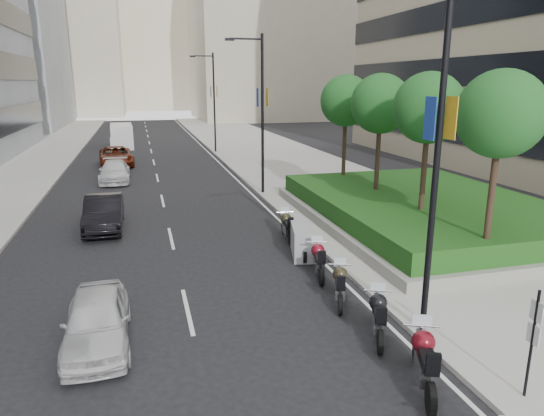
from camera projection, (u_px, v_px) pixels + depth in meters
name	position (u px, v px, depth m)	size (l,w,h in m)	color
ground	(274.00, 382.00, 10.68)	(160.00, 160.00, 0.00)	black
sidewalk_right	(282.00, 160.00, 40.96)	(10.00, 100.00, 0.15)	#9E9B93
sidewalk_left	(8.00, 171.00, 35.61)	(8.00, 100.00, 0.15)	#9E9B93
lane_edge	(220.00, 163.00, 39.63)	(0.12, 100.00, 0.01)	silver
lane_centre	(155.00, 166.00, 38.31)	(0.12, 100.00, 0.01)	silver
building_cream_right	(273.00, 16.00, 86.46)	(28.00, 24.00, 36.00)	#B7AD93
building_cream_left	(50.00, 27.00, 95.20)	(26.00, 24.00, 34.00)	#B7AD93
building_cream_centre	(151.00, 29.00, 118.47)	(30.00, 24.00, 38.00)	#B7AD93
planter	(424.00, 217.00, 22.47)	(10.00, 14.00, 0.40)	gray
hedge	(425.00, 205.00, 22.32)	(9.40, 13.40, 0.80)	#164513
tree_0	(501.00, 115.00, 15.21)	(2.80, 2.80, 6.30)	#332319
tree_1	(429.00, 108.00, 18.95)	(2.80, 2.80, 6.30)	#332319
tree_2	(381.00, 104.00, 22.68)	(2.80, 2.80, 6.30)	#332319
tree_3	(346.00, 101.00, 26.42)	(2.80, 2.80, 6.30)	#332319
lamp_post_0	(433.00, 141.00, 11.39)	(2.34, 0.45, 9.00)	black
lamp_post_1	(260.00, 107.00, 27.27)	(2.34, 0.45, 9.00)	black
lamp_post_2	(212.00, 98.00, 44.08)	(2.34, 0.45, 9.00)	black
parking_sign	(533.00, 339.00, 9.67)	(0.06, 0.32, 2.50)	black
motorcycle_1	(424.00, 360.00, 10.39)	(1.13, 2.25, 1.19)	black
motorcycle_2	(378.00, 316.00, 12.47)	(1.04, 2.06, 1.09)	black
motorcycle_3	(340.00, 285.00, 14.45)	(0.96, 1.99, 1.04)	black
motorcycle_4	(318.00, 260.00, 16.41)	(0.78, 2.14, 1.08)	black
motorcycle_5	(303.00, 242.00, 18.31)	(1.18, 2.02, 1.15)	black
motorcycle_6	(287.00, 226.00, 20.26)	(0.73, 2.18, 1.08)	black
car_a	(97.00, 320.00, 12.07)	(1.58, 3.92, 1.33)	silver
car_b	(104.00, 213.00, 21.71)	(1.58, 4.54, 1.50)	black
car_c	(115.00, 171.00, 32.20)	(1.91, 4.69, 1.36)	silver
car_d	(116.00, 156.00, 38.35)	(2.49, 5.40, 1.50)	#581A0A
delivery_van	(122.00, 137.00, 48.97)	(2.30, 5.56, 2.30)	silver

